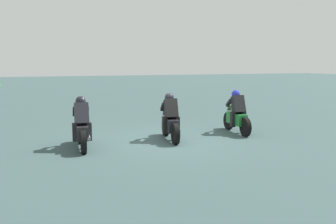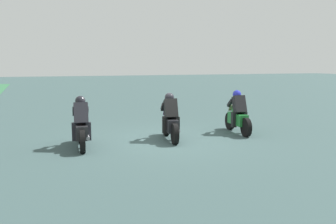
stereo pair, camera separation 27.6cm
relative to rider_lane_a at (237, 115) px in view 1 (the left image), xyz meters
name	(u,v)px [view 1 (the left image)]	position (x,y,z in m)	size (l,w,h in m)	color
ground_plane	(167,140)	(-0.28, 2.77, -0.62)	(120.00, 120.00, 0.00)	#384F4F
rider_lane_a	(237,115)	(0.00, 0.00, 0.00)	(2.04, 0.58, 1.51)	black
rider_lane_b	(170,121)	(-0.25, 2.64, 0.00)	(2.04, 0.60, 1.51)	black
rider_lane_c	(82,127)	(-0.40, 5.46, 0.00)	(2.04, 0.56, 1.51)	black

